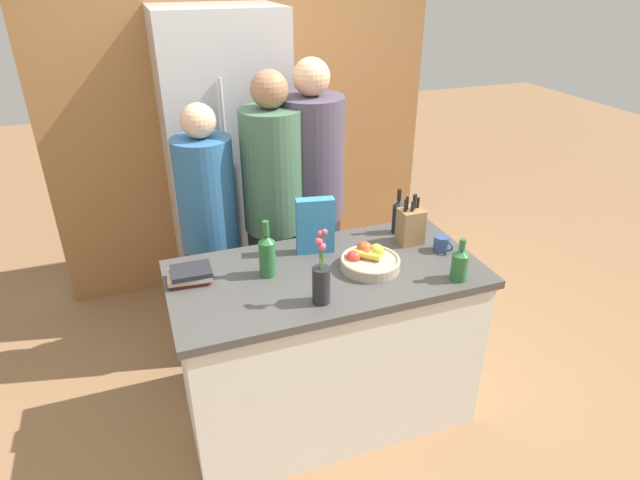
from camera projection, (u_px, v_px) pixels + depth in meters
The scene contains 16 objects.
ground_plane at pixel (326, 408), 2.98m from camera, with size 14.00×14.00×0.00m, color #936B47.
kitchen_island at pixel (326, 344), 2.77m from camera, with size 1.50×0.75×0.89m.
back_wall_wood at pixel (244, 107), 3.75m from camera, with size 2.70×0.12×2.60m.
refrigerator at pixel (228, 168), 3.53m from camera, with size 0.76×0.63×1.99m.
fruit_bowl at pixel (369, 260), 2.57m from camera, with size 0.29×0.29×0.10m.
knife_block at pixel (411, 226), 2.77m from camera, with size 0.12×0.10×0.27m.
flower_vase at pixel (321, 280), 2.28m from camera, with size 0.08×0.08×0.35m.
cereal_box at pixel (315, 226), 2.66m from camera, with size 0.20×0.09×0.29m.
coffee_mug at pixel (442, 244), 2.72m from camera, with size 0.08×0.11×0.08m.
book_stack at pixel (191, 275), 2.46m from camera, with size 0.21×0.16×0.06m.
bottle_oil at pixel (398, 215), 2.88m from camera, with size 0.06×0.06×0.25m.
bottle_vinegar at pixel (460, 264), 2.46m from camera, with size 0.08×0.08×0.21m.
bottle_wine at pixel (267, 254), 2.48m from camera, with size 0.08×0.08×0.28m.
person_at_sink at pixel (209, 225), 3.02m from camera, with size 0.32×0.32×1.57m.
person_in_blue at pixel (274, 205), 3.06m from camera, with size 0.35×0.35×1.72m.
person_in_red_tee at pixel (312, 193), 3.17m from camera, with size 0.37×0.37×1.76m.
Camera 1 is at (-0.78, -2.06, 2.21)m, focal length 30.00 mm.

